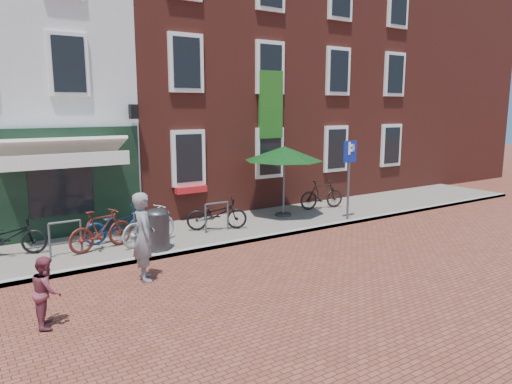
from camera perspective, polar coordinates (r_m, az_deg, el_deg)
ground at (r=12.16m, az=-4.06°, el=-6.71°), size 80.00×80.00×0.00m
sidewalk at (r=13.88m, az=-3.48°, el=-4.36°), size 24.00×3.00×0.10m
building_brick_mid at (r=18.86m, az=-9.49°, el=14.51°), size 6.00×8.00×10.00m
building_brick_right at (r=21.98m, az=5.41°, el=13.96°), size 6.00×8.00×10.00m
filler_right at (r=26.49m, az=16.71°, el=11.84°), size 7.00×8.00×9.00m
litter_bin at (r=11.76m, az=-11.78°, el=-4.15°), size 0.59×0.59×1.09m
parking_sign at (r=14.72m, az=11.14°, el=3.07°), size 0.50×0.08×2.43m
parasol at (r=14.89m, az=3.39°, el=4.96°), size 2.50×2.50×2.32m
woman at (r=10.00m, az=-13.31°, el=-5.22°), size 0.55×0.74×1.83m
boy at (r=8.54m, az=-23.84°, el=-10.83°), size 0.55×0.65×1.17m
bicycle_0 at (r=12.48m, az=-27.70°, el=-4.82°), size 1.80×0.98×0.90m
bicycle_1 at (r=12.12m, az=-18.11°, el=-4.32°), size 1.72×0.83×0.99m
bicycle_2 at (r=12.72m, az=-16.33°, el=-3.78°), size 1.71×0.60×0.90m
bicycle_3 at (r=12.29m, az=-12.68°, el=-3.87°), size 1.72×0.96×0.99m
bicycle_4 at (r=13.46m, az=-4.72°, el=-2.65°), size 1.80×1.20×0.90m
bicycle_5 at (r=16.31m, az=7.92°, el=-0.28°), size 1.71×0.74×0.99m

